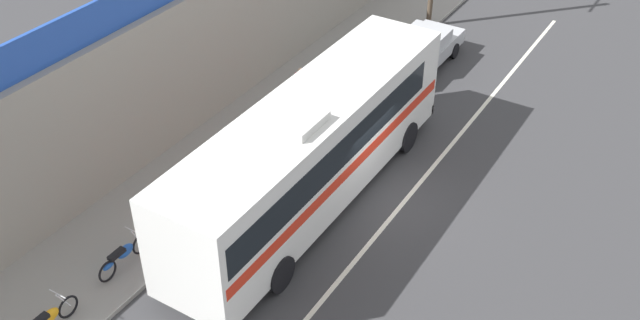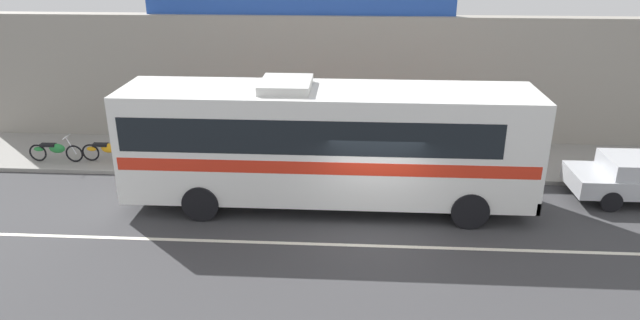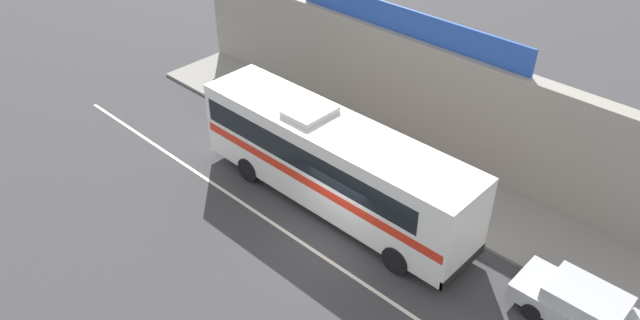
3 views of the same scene
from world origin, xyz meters
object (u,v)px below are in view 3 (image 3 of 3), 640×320
(intercity_bus, at_px, (332,159))
(motorcycle_blue, at_px, (224,87))
(motorcycle_orange, at_px, (250,98))
(motorcycle_green, at_px, (290,117))
(pedestrian_far_left, at_px, (468,190))
(parked_car, at_px, (586,308))

(intercity_bus, distance_m, motorcycle_blue, 9.97)
(motorcycle_orange, bearing_deg, motorcycle_blue, -175.60)
(motorcycle_green, height_order, pedestrian_far_left, pedestrian_far_left)
(motorcycle_orange, bearing_deg, intercity_bus, -19.04)
(motorcycle_blue, bearing_deg, pedestrian_far_left, 1.98)
(motorcycle_green, height_order, motorcycle_orange, same)
(intercity_bus, xyz_separation_m, motorcycle_green, (-5.07, 2.74, -1.50))
(intercity_bus, distance_m, motorcycle_orange, 8.32)
(parked_car, height_order, pedestrian_far_left, pedestrian_far_left)
(motorcycle_orange, bearing_deg, parked_car, -5.80)
(pedestrian_far_left, bearing_deg, motorcycle_orange, -178.39)
(intercity_bus, bearing_deg, motorcycle_green, 151.63)
(parked_car, relative_size, pedestrian_far_left, 2.57)
(motorcycle_orange, bearing_deg, pedestrian_far_left, 1.61)
(intercity_bus, relative_size, motorcycle_orange, 6.30)
(intercity_bus, relative_size, motorcycle_blue, 6.06)
(motorcycle_blue, relative_size, pedestrian_far_left, 1.13)
(parked_car, relative_size, motorcycle_orange, 2.36)
(parked_car, height_order, motorcycle_orange, parked_car)
(pedestrian_far_left, bearing_deg, motorcycle_blue, -178.02)
(intercity_bus, height_order, motorcycle_orange, intercity_bus)
(intercity_bus, xyz_separation_m, motorcycle_orange, (-7.74, 2.67, -1.50))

